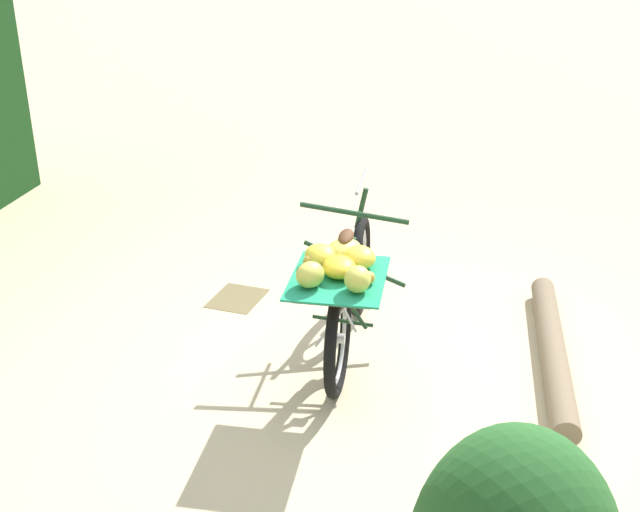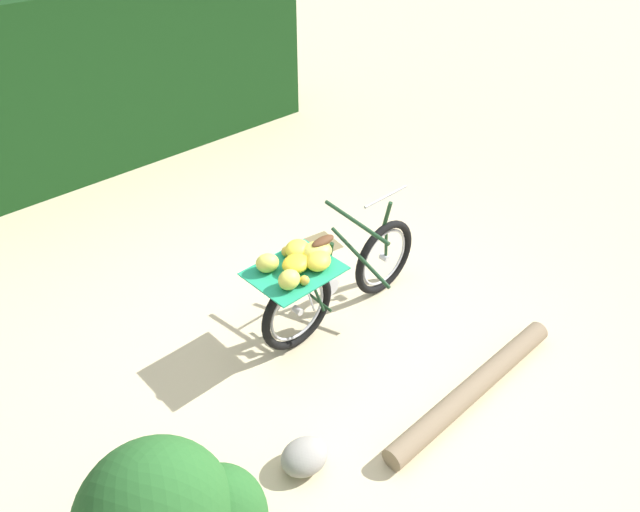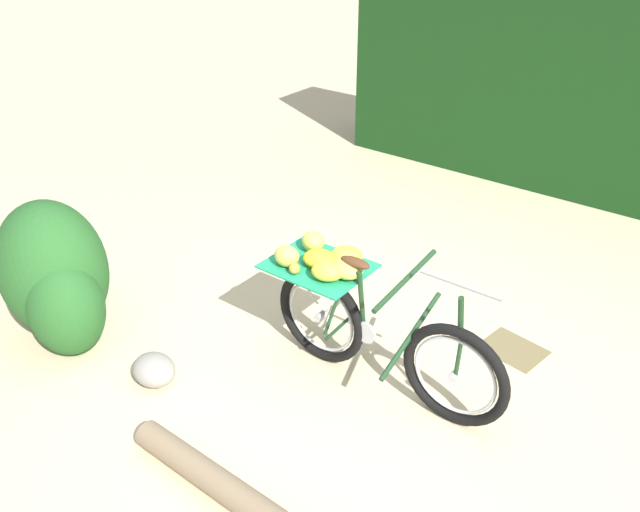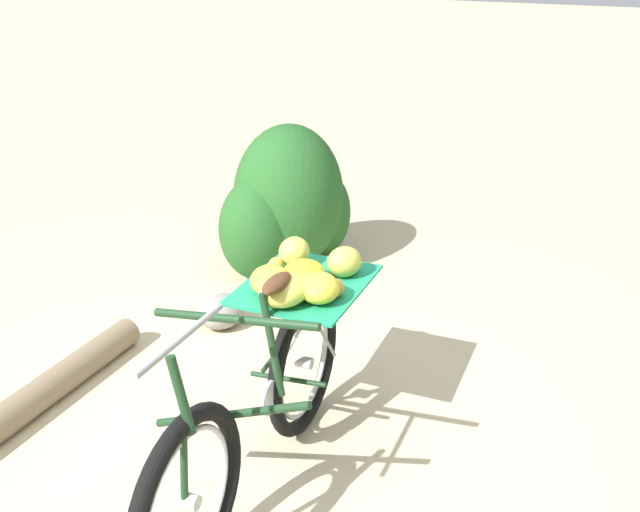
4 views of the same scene
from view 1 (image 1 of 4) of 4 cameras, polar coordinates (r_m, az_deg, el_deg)
ground_plane at (r=5.10m, az=2.55°, el=-8.33°), size 60.00×60.00×0.00m
bicycle at (r=4.98m, az=1.98°, el=-2.35°), size 1.80×0.79×1.03m
fallen_log at (r=5.38m, az=16.56°, el=-6.52°), size 1.87×0.45×0.17m
path_stone at (r=4.21m, az=12.43°, el=-15.11°), size 0.33×0.28×0.21m
leaf_litter_patch at (r=6.02m, az=-6.04°, el=-3.06°), size 0.44×0.36×0.01m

